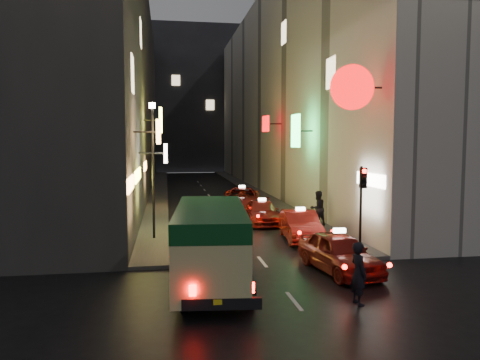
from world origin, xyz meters
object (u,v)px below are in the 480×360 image
minibus (211,237)px  pedestrian_crossing (359,269)px  traffic_light (362,191)px  lamp_post (153,161)px  taxi_near (339,249)px

minibus → pedestrian_crossing: 4.57m
traffic_light → lamp_post: lamp_post is taller
taxi_near → pedestrian_crossing: bearing=-101.6°
traffic_light → lamp_post: bearing=151.1°
pedestrian_crossing → traffic_light: bearing=-30.1°
traffic_light → minibus: bearing=-155.4°
taxi_near → pedestrian_crossing: pedestrian_crossing is taller
lamp_post → taxi_near: bearing=-43.7°
lamp_post → minibus: bearing=-75.3°
taxi_near → traffic_light: traffic_light is taller
minibus → traffic_light: bearing=24.6°
traffic_light → lamp_post: size_ratio=0.56×
taxi_near → traffic_light: bearing=47.9°
pedestrian_crossing → traffic_light: 5.73m
minibus → lamp_post: lamp_post is taller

